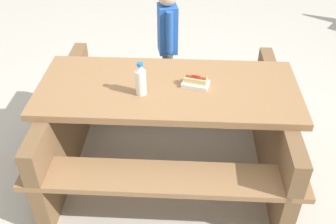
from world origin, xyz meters
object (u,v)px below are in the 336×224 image
soda_bottle (141,80)px  hotdog_tray (196,82)px  child_in_coat (168,30)px  picnic_table (168,121)px

soda_bottle → hotdog_tray: soda_bottle is taller
hotdog_tray → child_in_coat: child_in_coat is taller
child_in_coat → hotdog_tray: bearing=-93.3°
soda_bottle → child_in_coat: (0.43, 0.94, -0.13)m
hotdog_tray → child_in_coat: 0.95m
picnic_table → child_in_coat: child_in_coat is taller
soda_bottle → child_in_coat: child_in_coat is taller
child_in_coat → picnic_table: bearing=-104.8°
picnic_table → hotdog_tray: bearing=-14.4°
hotdog_tray → child_in_coat: size_ratio=0.18×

